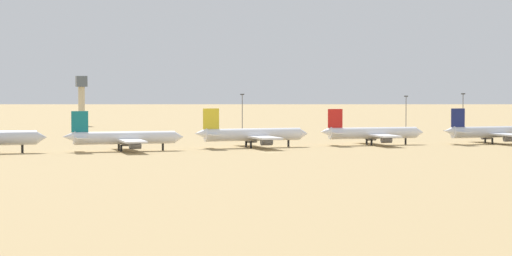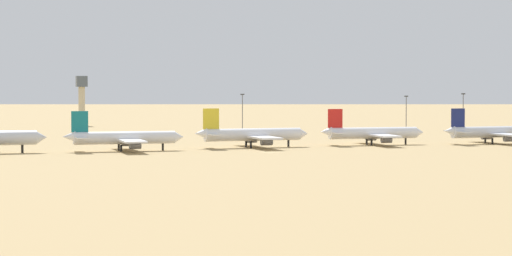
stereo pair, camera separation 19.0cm
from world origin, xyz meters
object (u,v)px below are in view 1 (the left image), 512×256
object	(u,v)px
light_pole_west	(463,109)
light_pole_east	(242,109)
parked_jet_yellow_4	(252,135)
light_pole_mid	(406,109)
parked_jet_teal_3	(123,138)
parked_jet_red_5	(372,133)
parked_jet_navy_6	(492,132)
control_tower	(82,95)

from	to	relation	value
light_pole_west	light_pole_east	distance (m)	97.39
parked_jet_yellow_4	light_pole_mid	bearing A→B (deg)	45.37
parked_jet_teal_3	light_pole_east	distance (m)	152.46
parked_jet_red_5	light_pole_mid	size ratio (longest dim) A/B	2.52
light_pole_west	parked_jet_red_5	bearing A→B (deg)	-132.38
parked_jet_red_5	light_pole_east	world-z (taller)	light_pole_east
parked_jet_navy_6	light_pole_west	world-z (taller)	light_pole_west
control_tower	light_pole_east	xyz separation A→B (m)	(61.09, -71.43, -5.34)
parked_jet_navy_6	light_pole_mid	distance (m)	125.18
parked_jet_navy_6	control_tower	world-z (taller)	control_tower
light_pole_east	light_pole_west	bearing A→B (deg)	-20.88
parked_jet_yellow_4	parked_jet_red_5	xyz separation A→B (m)	(43.53, 1.87, -0.19)
parked_jet_teal_3	parked_jet_red_5	bearing A→B (deg)	5.78
control_tower	light_pole_mid	distance (m)	158.44
light_pole_west	light_pole_mid	distance (m)	31.61
parked_jet_red_5	parked_jet_yellow_4	bearing A→B (deg)	-175.10
parked_jet_teal_3	parked_jet_navy_6	size ratio (longest dim) A/B	1.02
parked_jet_red_5	parked_jet_navy_6	world-z (taller)	parked_jet_navy_6
light_pole_west	control_tower	bearing A→B (deg)	145.09
parked_jet_yellow_4	light_pole_mid	size ratio (longest dim) A/B	2.63
parked_jet_teal_3	parked_jet_yellow_4	distance (m)	43.81
parked_jet_yellow_4	control_tower	world-z (taller)	control_tower
parked_jet_red_5	control_tower	size ratio (longest dim) A/B	1.56
parked_jet_yellow_4	parked_jet_red_5	size ratio (longest dim) A/B	1.05
control_tower	light_pole_mid	world-z (taller)	control_tower
light_pole_east	parked_jet_yellow_4	bearing A→B (deg)	-105.12
light_pole_west	parked_jet_navy_6	bearing A→B (deg)	-112.26
control_tower	parked_jet_navy_6	bearing A→B (deg)	-60.52
parked_jet_navy_6	parked_jet_yellow_4	bearing A→B (deg)	175.69
parked_jet_yellow_4	light_pole_east	bearing A→B (deg)	73.10
parked_jet_teal_3	light_pole_mid	xyz separation A→B (m)	(154.22, 124.67, 4.52)
parked_jet_yellow_4	parked_jet_red_5	world-z (taller)	parked_jet_yellow_4
parked_jet_navy_6	light_pole_east	bearing A→B (deg)	109.94
parked_jet_yellow_4	control_tower	size ratio (longest dim) A/B	1.63
light_pole_west	light_pole_east	size ratio (longest dim) A/B	1.02
parked_jet_red_5	light_pole_mid	distance (m)	135.44
parked_jet_teal_3	control_tower	size ratio (longest dim) A/B	1.58
control_tower	light_pole_mid	xyz separation A→B (m)	(137.81, -77.95, -5.89)
light_pole_east	parked_jet_navy_6	bearing A→B (deg)	-67.96
parked_jet_yellow_4	parked_jet_navy_6	distance (m)	86.39
parked_jet_yellow_4	parked_jet_red_5	bearing A→B (deg)	0.68
parked_jet_yellow_4	light_pole_mid	distance (m)	162.88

